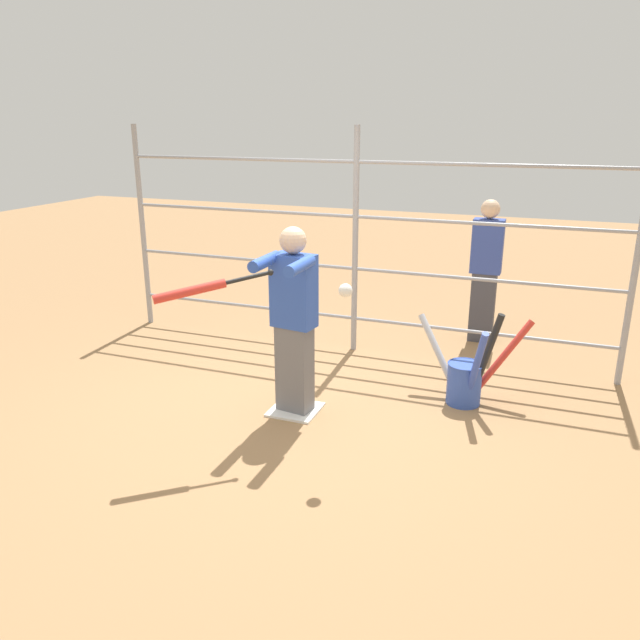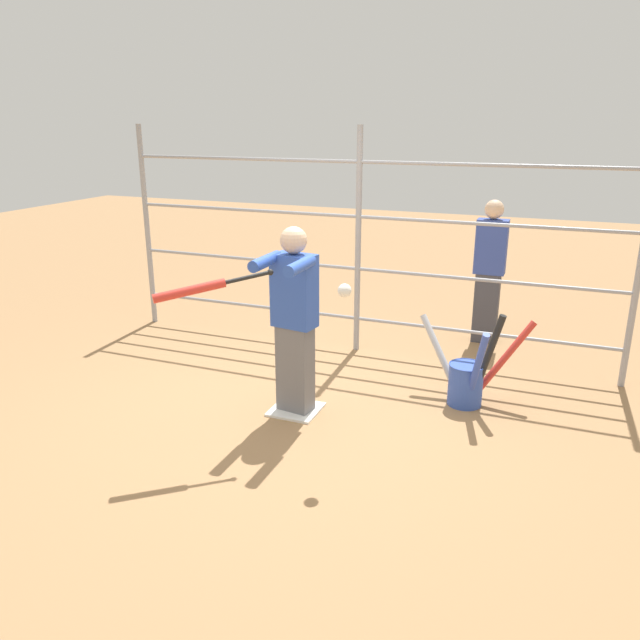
{
  "view_description": "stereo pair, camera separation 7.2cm",
  "coord_description": "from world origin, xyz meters",
  "px_view_note": "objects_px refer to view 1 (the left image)",
  "views": [
    {
      "loc": [
        -1.91,
        4.41,
        2.37
      ],
      "look_at": [
        -0.3,
        0.2,
        0.91
      ],
      "focal_mm": 35.0,
      "sensor_mm": 36.0,
      "label": 1
    },
    {
      "loc": [
        -1.98,
        4.39,
        2.37
      ],
      "look_at": [
        -0.3,
        0.2,
        0.91
      ],
      "focal_mm": 35.0,
      "sensor_mm": 36.0,
      "label": 2
    }
  ],
  "objects_px": {
    "batter": "(293,316)",
    "bystander_behind_fence": "(485,269)",
    "bat_bucket": "(467,377)",
    "baseball_bat_swinging": "(200,289)",
    "softball_in_flight": "(345,290)"
  },
  "relations": [
    {
      "from": "batter",
      "to": "bat_bucket",
      "type": "distance_m",
      "value": 1.61
    },
    {
      "from": "bat_bucket",
      "to": "softball_in_flight",
      "type": "bearing_deg",
      "value": 58.49
    },
    {
      "from": "batter",
      "to": "bat_bucket",
      "type": "relative_size",
      "value": 1.52
    },
    {
      "from": "baseball_bat_swinging",
      "to": "softball_in_flight",
      "type": "bearing_deg",
      "value": -164.45
    },
    {
      "from": "bystander_behind_fence",
      "to": "bat_bucket",
      "type": "bearing_deg",
      "value": 93.01
    },
    {
      "from": "batter",
      "to": "bystander_behind_fence",
      "type": "height_order",
      "value": "batter"
    },
    {
      "from": "baseball_bat_swinging",
      "to": "softball_in_flight",
      "type": "distance_m",
      "value": 1.02
    },
    {
      "from": "batter",
      "to": "bat_bucket",
      "type": "xyz_separation_m",
      "value": [
        -1.33,
        -0.69,
        -0.61
      ]
    },
    {
      "from": "batter",
      "to": "bystander_behind_fence",
      "type": "xyz_separation_m",
      "value": [
        -1.24,
        -2.38,
        -0.04
      ]
    },
    {
      "from": "baseball_bat_swinging",
      "to": "bat_bucket",
      "type": "distance_m",
      "value": 2.45
    },
    {
      "from": "baseball_bat_swinging",
      "to": "bat_bucket",
      "type": "height_order",
      "value": "baseball_bat_swinging"
    },
    {
      "from": "bat_bucket",
      "to": "baseball_bat_swinging",
      "type": "bearing_deg",
      "value": 40.43
    },
    {
      "from": "baseball_bat_swinging",
      "to": "softball_in_flight",
      "type": "xyz_separation_m",
      "value": [
        -0.98,
        -0.27,
        0.01
      ]
    },
    {
      "from": "baseball_bat_swinging",
      "to": "bystander_behind_fence",
      "type": "height_order",
      "value": "bystander_behind_fence"
    },
    {
      "from": "bat_bucket",
      "to": "batter",
      "type": "bearing_deg",
      "value": 27.52
    }
  ]
}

